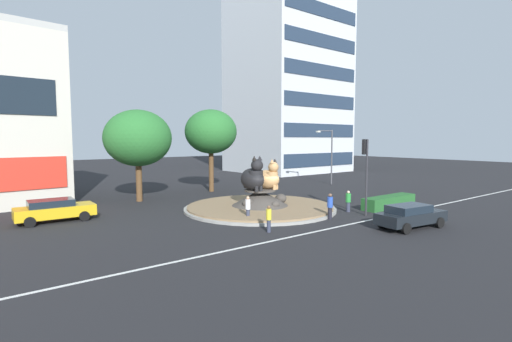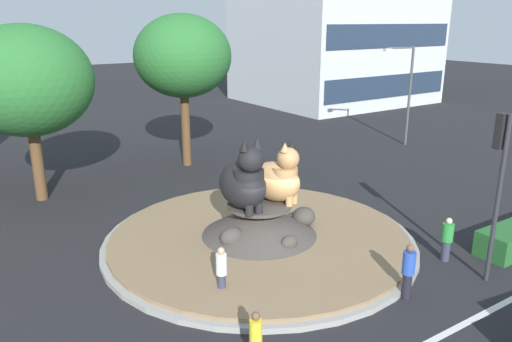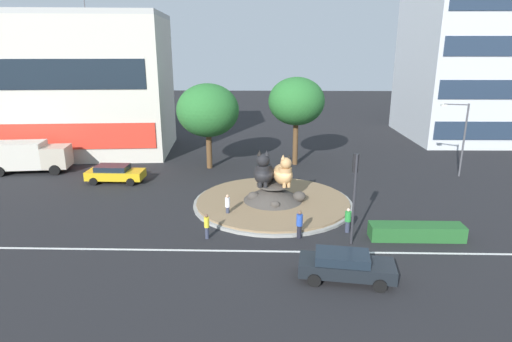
{
  "view_description": "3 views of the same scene",
  "coord_description": "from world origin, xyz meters",
  "views": [
    {
      "loc": [
        -17.54,
        -22.17,
        5.32
      ],
      "look_at": [
        -0.06,
        0.4,
        2.88
      ],
      "focal_mm": 26.7,
      "sensor_mm": 36.0,
      "label": 1
    },
    {
      "loc": [
        -9.27,
        -13.96,
        7.85
      ],
      "look_at": [
        0.18,
        0.5,
        2.58
      ],
      "focal_mm": 34.85,
      "sensor_mm": 36.0,
      "label": 2
    },
    {
      "loc": [
        -0.44,
        -28.59,
        10.91
      ],
      "look_at": [
        -1.22,
        0.53,
        2.3
      ],
      "focal_mm": 29.81,
      "sensor_mm": 36.0,
      "label": 3
    }
  ],
  "objects": [
    {
      "name": "ground_plane",
      "position": [
        0.0,
        0.0,
        0.0
      ],
      "size": [
        160.0,
        160.0,
        0.0
      ],
      "primitive_type": "plane",
      "color": "black"
    },
    {
      "name": "roundabout_island",
      "position": [
        0.01,
        -0.0,
        0.44
      ],
      "size": [
        11.34,
        11.34,
        1.51
      ],
      "color": "gray",
      "rests_on": "ground"
    },
    {
      "name": "cat_statue_black",
      "position": [
        -0.67,
        -0.06,
        2.45
      ],
      "size": [
        1.69,
        2.57,
        2.59
      ],
      "rotation": [
        0.0,
        0.0,
        -1.61
      ],
      "color": "black",
      "rests_on": "roundabout_island"
    },
    {
      "name": "cat_statue_calico",
      "position": [
        0.72,
        -0.12,
        2.35
      ],
      "size": [
        1.87,
        2.62,
        2.3
      ],
      "rotation": [
        0.0,
        0.0,
        -1.22
      ],
      "color": "tan",
      "rests_on": "roundabout_island"
    },
    {
      "name": "traffic_light_mast",
      "position": [
        4.43,
        -6.14,
        3.67
      ],
      "size": [
        0.33,
        0.46,
        5.28
      ],
      "rotation": [
        0.0,
        0.0,
        1.52
      ],
      "color": "#2D2D33",
      "rests_on": "ground"
    },
    {
      "name": "broadleaf_tree_behind_island",
      "position": [
        -5.77,
        9.25,
        5.34
      ],
      "size": [
        5.59,
        5.59,
        7.74
      ],
      "color": "brown",
      "rests_on": "ground"
    },
    {
      "name": "second_tree_near_tower",
      "position": [
        2.22,
        10.71,
        5.98
      ],
      "size": [
        5.17,
        5.17,
        8.21
      ],
      "color": "brown",
      "rests_on": "ground"
    },
    {
      "name": "streetlight_arm",
      "position": [
        16.02,
        7.26,
        3.73
      ],
      "size": [
        2.2,
        0.62,
        6.3
      ],
      "rotation": [
        0.0,
        0.0,
        2.92
      ],
      "color": "#4C4C51",
      "rests_on": "ground"
    },
    {
      "name": "pedestrian_green_shirt",
      "position": [
        4.48,
        -4.68,
        0.81
      ],
      "size": [
        0.38,
        0.38,
        1.55
      ],
      "rotation": [
        0.0,
        0.0,
        6.01
      ],
      "color": "#33384C",
      "rests_on": "ground"
    },
    {
      "name": "pedestrian_yellow_shirt",
      "position": [
        -3.94,
        -5.79,
        0.82
      ],
      "size": [
        0.3,
        0.3,
        1.54
      ],
      "rotation": [
        0.0,
        0.0,
        0.53
      ],
      "color": "#33384C",
      "rests_on": "ground"
    },
    {
      "name": "pedestrian_white_shirt",
      "position": [
        -3.01,
        -2.54,
        0.84
      ],
      "size": [
        0.32,
        0.32,
        1.59
      ],
      "rotation": [
        0.0,
        0.0,
        4.58
      ],
      "color": "#33384C",
      "rests_on": "ground"
    },
    {
      "name": "pedestrian_blue_shirt",
      "position": [
        1.49,
        -5.57,
        0.9
      ],
      "size": [
        0.37,
        0.37,
        1.71
      ],
      "rotation": [
        0.0,
        0.0,
        1.8
      ],
      "color": "black",
      "rests_on": "ground"
    }
  ]
}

